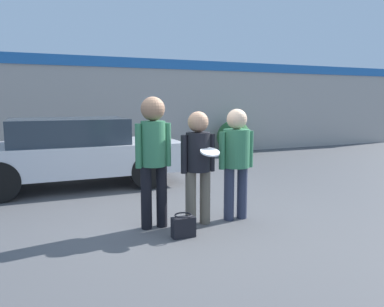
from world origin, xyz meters
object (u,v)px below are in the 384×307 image
person_left (153,150)px  person_right (236,154)px  person_middle_with_frisbee (198,159)px  handbag (183,226)px  parked_car_near (73,151)px  shrub (234,137)px

person_left → person_right: person_left is taller
person_middle_with_frisbee → handbag: size_ratio=5.29×
person_left → handbag: person_left is taller
person_right → handbag: person_right is taller
person_middle_with_frisbee → person_left: bearing=169.4°
person_middle_with_frisbee → parked_car_near: person_middle_with_frisbee is taller
parked_car_near → shrub: (5.32, 2.82, -0.17)m
person_right → shrub: 6.88m
shrub → handbag: 7.74m
person_right → shrub: bearing=61.1°
person_middle_with_frisbee → shrub: bearing=56.9°
person_right → person_left: bearing=175.1°
person_left → person_middle_with_frisbee: size_ratio=1.12×
person_right → parked_car_near: size_ratio=0.38×
person_left → person_right: bearing=-4.9°
person_right → parked_car_near: bearing=122.0°
person_middle_with_frisbee → person_right: size_ratio=0.98×
shrub → handbag: bearing=-123.9°
person_middle_with_frisbee → parked_car_near: bearing=113.4°
parked_car_near → person_left: bearing=-75.9°
person_middle_with_frisbee → parked_car_near: 3.49m
person_right → shrub: person_right is taller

